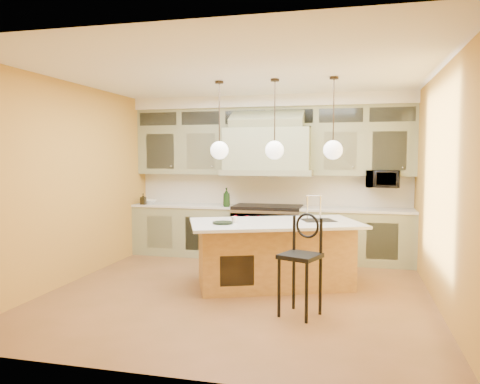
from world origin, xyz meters
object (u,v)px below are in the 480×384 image
(range, at_px, (268,232))
(microwave, at_px, (382,179))
(counter_stool, at_px, (301,258))
(kitchen_island, at_px, (274,253))

(range, xyz_separation_m, microwave, (1.95, 0.11, 0.96))
(range, relative_size, counter_stool, 1.02)
(range, bearing_deg, microwave, 3.12)
(microwave, bearing_deg, range, -176.88)
(kitchen_island, height_order, microwave, microwave)
(kitchen_island, distance_m, counter_stool, 1.27)
(counter_stool, distance_m, microwave, 3.23)
(range, xyz_separation_m, counter_stool, (0.91, -2.85, 0.18))
(kitchen_island, xyz_separation_m, microwave, (1.54, 1.80, 0.98))
(range, distance_m, counter_stool, 2.99)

